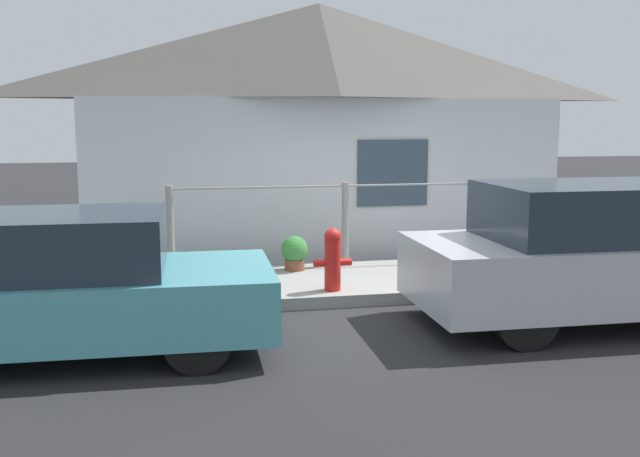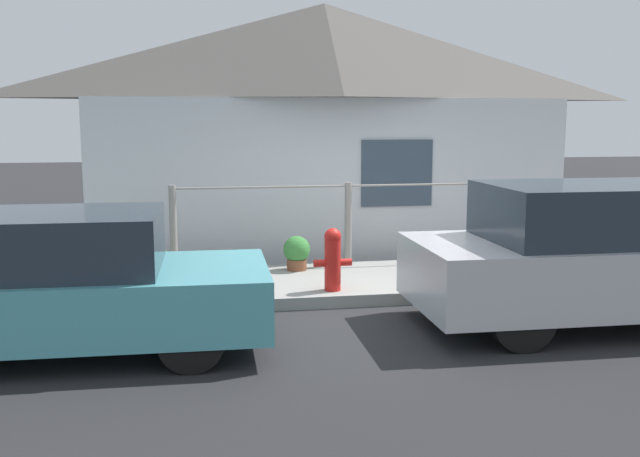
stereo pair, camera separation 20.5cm
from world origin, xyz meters
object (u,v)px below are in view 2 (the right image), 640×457
at_px(car_right, 605,255).
at_px(potted_plant_by_fence, 155,260).
at_px(potted_plant_near_hydrant, 297,252).
at_px(car_left, 59,284).
at_px(fire_hydrant, 333,258).

bearing_deg(car_right, potted_plant_by_fence, 154.04).
distance_m(car_right, potted_plant_near_hydrant, 3.94).
height_order(car_left, potted_plant_near_hydrant, car_left).
xyz_separation_m(fire_hydrant, potted_plant_near_hydrant, (-0.25, 1.22, -0.15)).
xyz_separation_m(car_left, fire_hydrant, (2.86, 1.39, -0.12)).
bearing_deg(car_right, car_left, -179.02).
xyz_separation_m(car_left, potted_plant_near_hydrant, (2.61, 2.61, -0.27)).
xyz_separation_m(car_right, potted_plant_near_hydrant, (-2.93, 2.61, -0.35)).
distance_m(car_left, car_right, 5.53).
relative_size(car_left, potted_plant_near_hydrant, 8.16).
relative_size(potted_plant_near_hydrant, potted_plant_by_fence, 1.06).
xyz_separation_m(car_left, car_right, (5.53, -0.00, 0.09)).
relative_size(car_left, fire_hydrant, 5.06).
distance_m(potted_plant_near_hydrant, potted_plant_by_fence, 1.87).
xyz_separation_m(car_right, fire_hydrant, (-2.67, 1.39, -0.20)).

